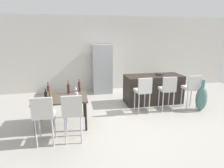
{
  "coord_description": "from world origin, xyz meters",
  "views": [
    {
      "loc": [
        -1.74,
        -4.78,
        2.19
      ],
      "look_at": [
        -0.72,
        0.21,
        0.85
      ],
      "focal_mm": 30.06,
      "sensor_mm": 36.0,
      "label": 1
    }
  ],
  "objects_px": {
    "refrigerator": "(102,69)",
    "potted_plant": "(159,82)",
    "bar_chair_right": "(192,87)",
    "wine_glass_near": "(48,93)",
    "bar_chair_left": "(143,90)",
    "dining_chair_far": "(72,111)",
    "kitchen_island": "(153,89)",
    "fruit_bowl": "(160,74)",
    "wine_glass_right": "(77,93)",
    "dining_chair_near": "(44,113)",
    "floor_vase": "(201,98)",
    "wine_bottle_inner": "(79,86)",
    "wine_bottle_corner": "(48,90)",
    "wine_bottle_middle": "(68,88)",
    "dining_table": "(61,100)",
    "bar_chair_middle": "(168,88)",
    "wine_bottle_far": "(50,96)",
    "wine_glass_left": "(76,88)",
    "wine_bottle_end": "(46,97)"
  },
  "relations": [
    {
      "from": "floor_vase",
      "to": "wine_bottle_far",
      "type": "bearing_deg",
      "value": -174.66
    },
    {
      "from": "floor_vase",
      "to": "bar_chair_right",
      "type": "bearing_deg",
      "value": 146.93
    },
    {
      "from": "wine_glass_near",
      "to": "wine_bottle_corner",
      "type": "bearing_deg",
      "value": 95.5
    },
    {
      "from": "dining_table",
      "to": "floor_vase",
      "type": "distance_m",
      "value": 4.01
    },
    {
      "from": "bar_chair_left",
      "to": "dining_chair_far",
      "type": "height_order",
      "value": "same"
    },
    {
      "from": "wine_bottle_middle",
      "to": "fruit_bowl",
      "type": "distance_m",
      "value": 3.01
    },
    {
      "from": "kitchen_island",
      "to": "wine_bottle_end",
      "type": "height_order",
      "value": "wine_bottle_end"
    },
    {
      "from": "dining_chair_far",
      "to": "wine_bottle_middle",
      "type": "height_order",
      "value": "wine_bottle_middle"
    },
    {
      "from": "bar_chair_right",
      "to": "wine_glass_near",
      "type": "xyz_separation_m",
      "value": [
        -4.02,
        -0.38,
        0.17
      ]
    },
    {
      "from": "wine_bottle_inner",
      "to": "wine_glass_near",
      "type": "height_order",
      "value": "wine_bottle_inner"
    },
    {
      "from": "bar_chair_left",
      "to": "dining_chair_far",
      "type": "bearing_deg",
      "value": -149.57
    },
    {
      "from": "kitchen_island",
      "to": "wine_glass_near",
      "type": "xyz_separation_m",
      "value": [
        -3.14,
        -1.15,
        0.4
      ]
    },
    {
      "from": "bar_chair_left",
      "to": "dining_table",
      "type": "xyz_separation_m",
      "value": [
        -2.23,
        -0.33,
        -0.03
      ]
    },
    {
      "from": "dining_chair_far",
      "to": "wine_bottle_inner",
      "type": "bearing_deg",
      "value": 81.3
    },
    {
      "from": "bar_chair_middle",
      "to": "refrigerator",
      "type": "distance_m",
      "value": 2.78
    },
    {
      "from": "wine_bottle_inner",
      "to": "wine_bottle_corner",
      "type": "bearing_deg",
      "value": -171.92
    },
    {
      "from": "wine_bottle_inner",
      "to": "fruit_bowl",
      "type": "bearing_deg",
      "value": 15.42
    },
    {
      "from": "wine_bottle_corner",
      "to": "wine_glass_left",
      "type": "relative_size",
      "value": 1.75
    },
    {
      "from": "dining_chair_near",
      "to": "refrigerator",
      "type": "relative_size",
      "value": 0.57
    },
    {
      "from": "kitchen_island",
      "to": "bar_chair_right",
      "type": "bearing_deg",
      "value": -41.18
    },
    {
      "from": "fruit_bowl",
      "to": "dining_chair_near",
      "type": "bearing_deg",
      "value": -150.16
    },
    {
      "from": "bar_chair_left",
      "to": "wine_glass_near",
      "type": "bearing_deg",
      "value": -171.3
    },
    {
      "from": "wine_bottle_inner",
      "to": "wine_glass_left",
      "type": "relative_size",
      "value": 1.91
    },
    {
      "from": "bar_chair_middle",
      "to": "refrigerator",
      "type": "bearing_deg",
      "value": 124.89
    },
    {
      "from": "wine_bottle_middle",
      "to": "wine_bottle_end",
      "type": "bearing_deg",
      "value": -127.89
    },
    {
      "from": "wine_bottle_corner",
      "to": "bar_chair_middle",
      "type": "bearing_deg",
      "value": 0.88
    },
    {
      "from": "bar_chair_right",
      "to": "wine_glass_near",
      "type": "relative_size",
      "value": 6.03
    },
    {
      "from": "wine_glass_right",
      "to": "dining_chair_near",
      "type": "bearing_deg",
      "value": -134.67
    },
    {
      "from": "dining_chair_near",
      "to": "wine_bottle_corner",
      "type": "xyz_separation_m",
      "value": [
        -0.02,
        1.09,
        0.16
      ]
    },
    {
      "from": "dining_chair_near",
      "to": "wine_glass_right",
      "type": "relative_size",
      "value": 6.03
    },
    {
      "from": "bar_chair_middle",
      "to": "wine_bottle_middle",
      "type": "xyz_separation_m",
      "value": [
        -2.79,
        -0.07,
        0.17
      ]
    },
    {
      "from": "bar_chair_left",
      "to": "dining_chair_near",
      "type": "distance_m",
      "value": 2.76
    },
    {
      "from": "dining_chair_far",
      "to": "fruit_bowl",
      "type": "xyz_separation_m",
      "value": [
        2.79,
        1.92,
        0.26
      ]
    },
    {
      "from": "wine_glass_right",
      "to": "wine_bottle_far",
      "type": "bearing_deg",
      "value": -171.45
    },
    {
      "from": "wine_glass_left",
      "to": "fruit_bowl",
      "type": "distance_m",
      "value": 2.83
    },
    {
      "from": "wine_glass_right",
      "to": "refrigerator",
      "type": "height_order",
      "value": "refrigerator"
    },
    {
      "from": "dining_chair_near",
      "to": "refrigerator",
      "type": "xyz_separation_m",
      "value": [
        1.67,
        3.42,
        0.22
      ]
    },
    {
      "from": "bar_chair_right",
      "to": "wine_bottle_far",
      "type": "bearing_deg",
      "value": -171.99
    },
    {
      "from": "wine_bottle_middle",
      "to": "fruit_bowl",
      "type": "bearing_deg",
      "value": 16.44
    },
    {
      "from": "wine_bottle_corner",
      "to": "dining_table",
      "type": "bearing_deg",
      "value": -42.32
    },
    {
      "from": "wine_bottle_corner",
      "to": "floor_vase",
      "type": "distance_m",
      "value": 4.33
    },
    {
      "from": "refrigerator",
      "to": "potted_plant",
      "type": "height_order",
      "value": "refrigerator"
    },
    {
      "from": "dining_table",
      "to": "dining_chair_far",
      "type": "relative_size",
      "value": 1.19
    },
    {
      "from": "bar_chair_middle",
      "to": "dining_table",
      "type": "bearing_deg",
      "value": -173.67
    },
    {
      "from": "wine_bottle_far",
      "to": "wine_glass_left",
      "type": "xyz_separation_m",
      "value": [
        0.58,
        0.51,
        0.01
      ]
    },
    {
      "from": "bar_chair_middle",
      "to": "floor_vase",
      "type": "xyz_separation_m",
      "value": [
        1.02,
        -0.16,
        -0.32
      ]
    },
    {
      "from": "wine_glass_near",
      "to": "fruit_bowl",
      "type": "xyz_separation_m",
      "value": [
        3.34,
        1.16,
        0.09
      ]
    },
    {
      "from": "bar_chair_left",
      "to": "wine_glass_left",
      "type": "height_order",
      "value": "bar_chair_left"
    },
    {
      "from": "bar_chair_middle",
      "to": "dining_table",
      "type": "height_order",
      "value": "bar_chair_middle"
    },
    {
      "from": "wine_bottle_middle",
      "to": "floor_vase",
      "type": "distance_m",
      "value": 3.84
    }
  ]
}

